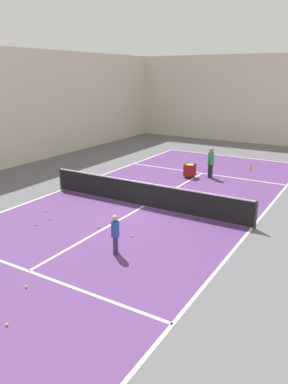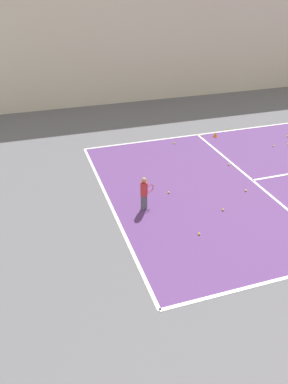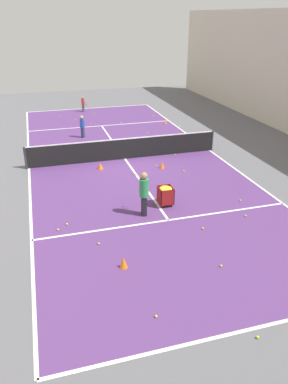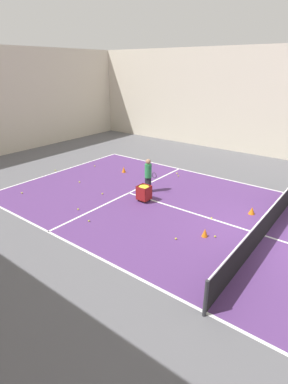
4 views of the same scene
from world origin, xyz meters
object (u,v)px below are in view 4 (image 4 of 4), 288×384
object	(u,v)px
tennis_net	(267,222)
coach_at_net	(148,173)
ball_cart	(144,190)
training_cone_1	(205,233)
training_cone_0	(252,211)

from	to	relation	value
tennis_net	coach_at_net	xyz separation A→B (m)	(0.72, 5.90, 0.40)
coach_at_net	ball_cart	world-z (taller)	coach_at_net
coach_at_net	training_cone_1	world-z (taller)	coach_at_net
ball_cart	training_cone_1	distance (m)	3.84
tennis_net	training_cone_0	world-z (taller)	tennis_net
ball_cart	coach_at_net	bearing A→B (deg)	27.19
training_cone_0	ball_cart	bearing A→B (deg)	111.45
coach_at_net	ball_cart	bearing A→B (deg)	-58.51
ball_cart	training_cone_1	size ratio (longest dim) A/B	2.39
tennis_net	training_cone_1	world-z (taller)	tennis_net
training_cone_0	training_cone_1	world-z (taller)	training_cone_1
tennis_net	ball_cart	size ratio (longest dim) A/B	12.68
tennis_net	ball_cart	bearing A→B (deg)	93.01
training_cone_0	training_cone_1	xyz separation A→B (m)	(-2.83, 0.73, 0.01)
training_cone_0	coach_at_net	bearing A→B (deg)	98.36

